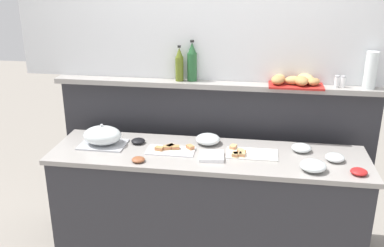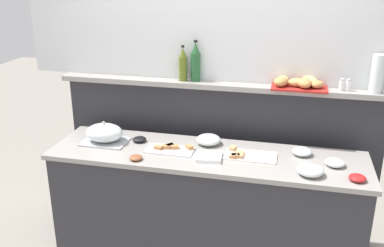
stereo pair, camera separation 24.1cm
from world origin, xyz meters
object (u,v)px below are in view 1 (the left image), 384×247
glass_bowl_extra (301,148)px  wine_bottle_green (192,63)px  sandwich_platter_rear (248,153)px  glass_bowl_large (335,158)px  sandwich_platter_front (171,150)px  olive_oil_bottle (179,65)px  serving_cloche (102,136)px  pepper_shaker (343,82)px  condiment_bowl_teal (359,172)px  glass_bowl_small (313,166)px  condiment_bowl_red (138,141)px  condiment_bowl_cream (138,160)px  glass_bowl_medium (208,140)px  water_carafe (371,70)px  bread_basket (296,80)px  salt_shaker (337,81)px  napkin_stack (212,156)px

glass_bowl_extra → wine_bottle_green: wine_bottle_green is taller
sandwich_platter_rear → glass_bowl_large: size_ratio=2.78×
sandwich_platter_front → olive_oil_bottle: 0.67m
serving_cloche → pepper_shaker: (1.74, 0.38, 0.39)m
glass_bowl_large → condiment_bowl_teal: size_ratio=1.20×
glass_bowl_small → wine_bottle_green: wine_bottle_green is taller
condiment_bowl_red → wine_bottle_green: (0.36, 0.33, 0.54)m
glass_bowl_large → condiment_bowl_cream: size_ratio=1.43×
serving_cloche → glass_bowl_small: serving_cloche is taller
condiment_bowl_red → wine_bottle_green: bearing=42.2°
sandwich_platter_rear → glass_bowl_medium: size_ratio=1.96×
sandwich_platter_rear → condiment_bowl_red: size_ratio=3.47×
olive_oil_bottle → water_carafe: olive_oil_bottle is taller
serving_cloche → glass_bowl_extra: size_ratio=2.41×
condiment_bowl_teal → condiment_bowl_cream: bearing=-178.8°
glass_bowl_extra → condiment_bowl_red: bearing=-178.5°
glass_bowl_extra → olive_oil_bottle: olive_oil_bottle is taller
sandwich_platter_front → bread_basket: (0.88, 0.41, 0.44)m
condiment_bowl_teal → glass_bowl_medium: bearing=160.8°
salt_shaker → pepper_shaker: same height
condiment_bowl_red → olive_oil_bottle: (0.27, 0.31, 0.52)m
glass_bowl_extra → water_carafe: size_ratio=0.52×
sandwich_platter_rear → serving_cloche: 1.08m
glass_bowl_small → salt_shaker: (0.19, 0.58, 0.43)m
condiment_bowl_red → serving_cloche: bearing=-162.8°
glass_bowl_medium → salt_shaker: 1.04m
pepper_shaker → water_carafe: (0.18, 0.00, 0.09)m
serving_cloche → salt_shaker: salt_shaker is taller
glass_bowl_extra → salt_shaker: salt_shaker is taller
serving_cloche → salt_shaker: (1.70, 0.38, 0.39)m
glass_bowl_extra → condiment_bowl_teal: glass_bowl_extra is taller
pepper_shaker → glass_bowl_large: bearing=-99.5°
condiment_bowl_cream → napkin_stack: bearing=15.7°
glass_bowl_medium → bread_basket: bearing=20.1°
napkin_stack → bread_basket: size_ratio=0.43×
olive_oil_bottle → sandwich_platter_front: bearing=-88.6°
olive_oil_bottle → salt_shaker: bearing=-0.4°
olive_oil_bottle → glass_bowl_large: bearing=-19.7°
olive_oil_bottle → serving_cloche: bearing=-142.9°
condiment_bowl_cream → wine_bottle_green: wine_bottle_green is taller
condiment_bowl_cream → pepper_shaker: pepper_shaker is taller
glass_bowl_large → glass_bowl_small: bearing=-133.9°
glass_bowl_small → glass_bowl_large: bearing=46.1°
serving_cloche → bread_basket: (1.40, 0.38, 0.38)m
salt_shaker → water_carafe: water_carafe is taller
condiment_bowl_teal → olive_oil_bottle: (-1.28, 0.60, 0.52)m
glass_bowl_extra → napkin_stack: bearing=-161.5°
glass_bowl_large → olive_oil_bottle: 1.33m
glass_bowl_small → pepper_shaker: 0.75m
glass_bowl_large → condiment_bowl_cream: bearing=-170.8°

